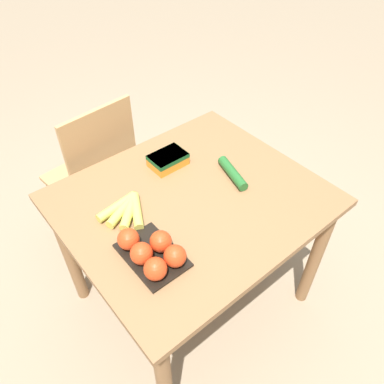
# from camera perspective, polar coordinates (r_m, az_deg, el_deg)

# --- Properties ---
(ground_plane) EXTENTS (12.00, 12.00, 0.00)m
(ground_plane) POSITION_cam_1_polar(r_m,az_deg,el_deg) (2.17, 0.00, -15.43)
(ground_plane) COLOR gray
(dining_table) EXTENTS (1.04, 0.91, 0.76)m
(dining_table) POSITION_cam_1_polar(r_m,az_deg,el_deg) (1.65, 0.00, -3.76)
(dining_table) COLOR olive
(dining_table) RESTS_ON ground_plane
(chair) EXTENTS (0.46, 0.44, 0.97)m
(chair) POSITION_cam_1_polar(r_m,az_deg,el_deg) (2.12, -14.31, 2.25)
(chair) COLOR tan
(chair) RESTS_ON ground_plane
(banana_bunch) EXTENTS (0.20, 0.19, 0.04)m
(banana_bunch) POSITION_cam_1_polar(r_m,az_deg,el_deg) (1.51, -9.95, -2.58)
(banana_bunch) COLOR brown
(banana_bunch) RESTS_ON dining_table
(tomato_pack) EXTENTS (0.17, 0.26, 0.09)m
(tomato_pack) POSITION_cam_1_polar(r_m,az_deg,el_deg) (1.32, -6.11, -9.08)
(tomato_pack) COLOR black
(tomato_pack) RESTS_ON dining_table
(carrot_bag) EXTENTS (0.16, 0.12, 0.06)m
(carrot_bag) POSITION_cam_1_polar(r_m,az_deg,el_deg) (1.70, -3.70, 5.04)
(carrot_bag) COLOR orange
(carrot_bag) RESTS_ON dining_table
(cucumber_near) EXTENTS (0.10, 0.21, 0.04)m
(cucumber_near) POSITION_cam_1_polar(r_m,az_deg,el_deg) (1.65, 6.20, 2.90)
(cucumber_near) COLOR #236028
(cucumber_near) RESTS_ON dining_table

